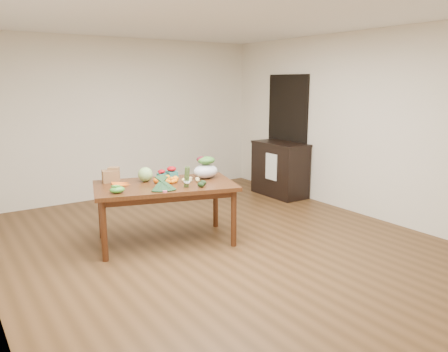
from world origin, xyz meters
TOP-DOWN VIEW (x-y plane):
  - floor at (0.00, 0.00)m, footprint 6.00×6.00m
  - ceiling at (0.00, 0.00)m, footprint 5.00×6.00m
  - room_walls at (0.00, 0.00)m, footprint 5.02×6.02m
  - dining_table at (-0.50, 0.49)m, footprint 1.88×1.37m
  - doorway_dark at (2.48, 1.60)m, footprint 0.02×1.00m
  - cabinet at (2.22, 1.47)m, footprint 0.52×1.02m
  - dish_towel at (1.96, 1.40)m, footprint 0.02×0.28m
  - paper_bag at (-1.02, 0.95)m, footprint 0.31×0.28m
  - cabbage at (-0.64, 0.74)m, footprint 0.18×0.18m
  - strawberry_basket_a at (-0.39, 0.81)m, footprint 0.12×0.12m
  - strawberry_basket_b at (-0.26, 0.78)m, footprint 0.16×0.16m
  - orange_a at (-0.57, 0.58)m, footprint 0.07×0.07m
  - orange_b at (-0.39, 0.65)m, footprint 0.07×0.07m
  - orange_c at (-0.35, 0.50)m, footprint 0.08×0.08m
  - mandarin_cluster at (-0.40, 0.49)m, footprint 0.22×0.22m
  - carrots at (-0.96, 0.73)m, footprint 0.27×0.27m
  - snap_pea_bag at (-1.14, 0.38)m, footprint 0.17×0.13m
  - kale_bunch at (-0.66, 0.21)m, footprint 0.42×0.47m
  - asparagus_bundle at (-0.36, 0.19)m, footprint 0.11×0.13m
  - potato_a at (-0.26, 0.45)m, footprint 0.06×0.05m
  - potato_b at (-0.20, 0.39)m, footprint 0.05×0.04m
  - potato_c at (-0.09, 0.41)m, footprint 0.06×0.05m
  - potato_d at (-0.14, 0.50)m, footprint 0.05×0.05m
  - potato_e at (-0.11, 0.35)m, footprint 0.05×0.04m
  - avocado_a at (-0.22, 0.09)m, footprint 0.09×0.11m
  - avocado_b at (-0.15, 0.17)m, footprint 0.09×0.11m
  - salad_bag at (0.08, 0.49)m, footprint 0.39×0.33m

SIDE VIEW (x-z plane):
  - floor at x=0.00m, z-range 0.00..0.00m
  - dining_table at x=-0.50m, z-range 0.00..0.75m
  - cabinet at x=2.22m, z-range 0.00..0.94m
  - dish_towel at x=1.96m, z-range 0.33..0.78m
  - carrots at x=-0.96m, z-range 0.75..0.78m
  - potato_b at x=-0.20m, z-range 0.75..0.79m
  - potato_e at x=-0.11m, z-range 0.75..0.79m
  - potato_d at x=-0.14m, z-range 0.75..0.79m
  - potato_c at x=-0.09m, z-range 0.75..0.80m
  - potato_a at x=-0.26m, z-range 0.75..0.80m
  - avocado_b at x=-0.15m, z-range 0.75..0.81m
  - avocado_a at x=-0.22m, z-range 0.75..0.81m
  - orange_a at x=-0.57m, z-range 0.75..0.82m
  - orange_b at x=-0.39m, z-range 0.75..0.82m
  - snap_pea_bag at x=-1.14m, z-range 0.75..0.83m
  - mandarin_cluster at x=-0.40m, z-range 0.75..0.83m
  - orange_c at x=-0.35m, z-range 0.75..0.83m
  - strawberry_basket_a at x=-0.39m, z-range 0.75..0.84m
  - strawberry_basket_b at x=-0.26m, z-range 0.75..0.86m
  - kale_bunch at x=-0.66m, z-range 0.75..0.91m
  - cabbage at x=-0.64m, z-range 0.75..0.93m
  - paper_bag at x=-1.02m, z-range 0.75..0.93m
  - asparagus_bundle at x=-0.36m, z-range 0.75..1.00m
  - salad_bag at x=0.08m, z-range 0.75..1.01m
  - doorway_dark at x=2.48m, z-range 0.00..2.10m
  - room_walls at x=0.00m, z-range 0.00..2.70m
  - ceiling at x=0.00m, z-range 2.69..2.71m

